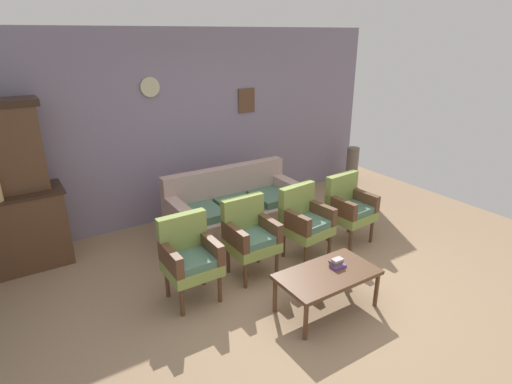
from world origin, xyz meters
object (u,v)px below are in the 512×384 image
object	(u,v)px
coffee_table	(327,277)
book_stack_on_table	(337,263)
floor_vase_by_wall	(352,167)
armchair_near_cabinet	(189,255)
armchair_row_middle	(250,234)
armchair_by_doorway	(305,219)
floral_couch	(235,212)
armchair_near_couch_end	(349,206)
side_cabinet	(15,232)

from	to	relation	value
coffee_table	book_stack_on_table	size ratio (longest dim) A/B	6.61
coffee_table	floor_vase_by_wall	bearing A→B (deg)	41.34
armchair_near_cabinet	armchair_row_middle	xyz separation A→B (m)	(0.77, 0.07, 0.00)
armchair_near_cabinet	armchair_by_doorway	size ratio (longest dim) A/B	1.00
floral_couch	coffee_table	size ratio (longest dim) A/B	1.84
book_stack_on_table	floral_couch	bearing A→B (deg)	92.35
armchair_near_couch_end	floor_vase_by_wall	bearing A→B (deg)	43.74
armchair_near_couch_end	coffee_table	xyz separation A→B (m)	(-1.25, -0.97, -0.12)
floral_couch	armchair_by_doorway	distance (m)	1.08
armchair_near_cabinet	side_cabinet	bearing A→B (deg)	131.24
armchair_row_middle	book_stack_on_table	bearing A→B (deg)	-65.43
side_cabinet	floor_vase_by_wall	distance (m)	5.32
armchair_by_doorway	armchair_near_couch_end	bearing A→B (deg)	0.90
floral_couch	armchair_row_middle	xyz separation A→B (m)	(-0.36, -0.95, 0.17)
side_cabinet	armchair_near_cabinet	size ratio (longest dim) A/B	1.28
floral_couch	armchair_near_couch_end	size ratio (longest dim) A/B	2.04
floor_vase_by_wall	armchair_near_couch_end	bearing A→B (deg)	-136.26
side_cabinet	armchair_by_doorway	distance (m)	3.40
book_stack_on_table	floor_vase_by_wall	xyz separation A→B (m)	(2.66, 2.44, -0.10)
side_cabinet	floral_couch	distance (m)	2.66
armchair_by_doorway	coffee_table	distance (m)	1.09
floral_couch	book_stack_on_table	world-z (taller)	floral_couch
armchair_near_cabinet	armchair_near_couch_end	size ratio (longest dim) A/B	1.00
armchair_near_cabinet	coffee_table	bearing A→B (deg)	-41.13
coffee_table	side_cabinet	bearing A→B (deg)	134.21
armchair_by_doorway	floor_vase_by_wall	xyz separation A→B (m)	(2.32, 1.51, -0.14)
coffee_table	floor_vase_by_wall	size ratio (longest dim) A/B	1.39
armchair_near_couch_end	side_cabinet	bearing A→B (deg)	156.88
book_stack_on_table	floor_vase_by_wall	bearing A→B (deg)	42.51
armchair_row_middle	coffee_table	distance (m)	1.04
armchair_by_doorway	floor_vase_by_wall	distance (m)	2.78
armchair_near_cabinet	armchair_near_couch_end	distance (m)	2.30
coffee_table	book_stack_on_table	xyz separation A→B (m)	(0.16, 0.04, 0.08)
armchair_by_doorway	armchair_near_couch_end	world-z (taller)	same
coffee_table	floor_vase_by_wall	world-z (taller)	floor_vase_by_wall
floral_couch	coffee_table	xyz separation A→B (m)	(-0.08, -1.94, 0.05)
armchair_near_cabinet	armchair_row_middle	size ratio (longest dim) A/B	1.00
floral_couch	armchair_by_doorway	bearing A→B (deg)	-67.20
book_stack_on_table	armchair_by_doorway	bearing A→B (deg)	70.11
armchair_near_couch_end	armchair_near_cabinet	bearing A→B (deg)	-178.65
armchair_row_middle	armchair_near_couch_end	distance (m)	1.53
coffee_table	floral_couch	bearing A→B (deg)	87.72
armchair_near_cabinet	armchair_near_couch_end	xyz separation A→B (m)	(2.30, 0.05, 0.00)
floral_couch	armchair_near_couch_end	bearing A→B (deg)	-39.69
armchair_near_cabinet	floor_vase_by_wall	distance (m)	4.17
armchair_row_middle	coffee_table	xyz separation A→B (m)	(0.28, -0.99, -0.12)
armchair_by_doorway	coffee_table	world-z (taller)	armchair_by_doorway
armchair_near_couch_end	armchair_row_middle	bearing A→B (deg)	179.31
armchair_near_couch_end	book_stack_on_table	xyz separation A→B (m)	(-1.09, -0.94, -0.04)
floral_couch	book_stack_on_table	distance (m)	1.91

